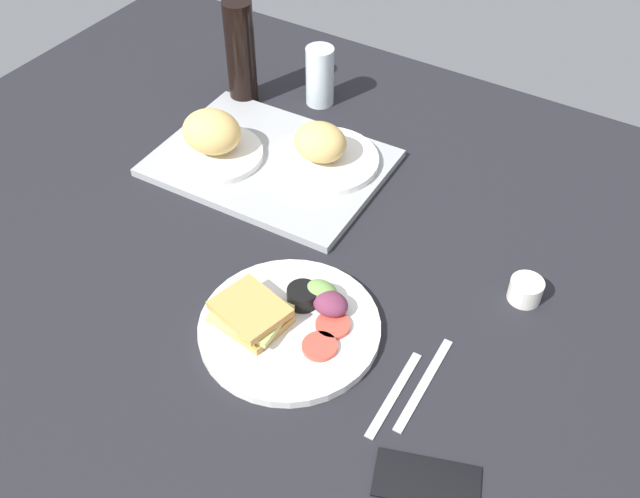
% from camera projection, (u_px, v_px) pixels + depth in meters
% --- Properties ---
extents(ground_plane, '(1.90, 1.50, 0.03)m').
position_uv_depth(ground_plane, '(301.00, 277.00, 1.27)').
color(ground_plane, black).
extents(serving_tray, '(0.46, 0.34, 0.02)m').
position_uv_depth(serving_tray, '(270.00, 163.00, 1.47)').
color(serving_tray, '#9EA0A3').
rests_on(serving_tray, ground_plane).
extents(bread_plate_near, '(0.19, 0.19, 0.10)m').
position_uv_depth(bread_plate_near, '(213.00, 139.00, 1.45)').
color(bread_plate_near, white).
rests_on(bread_plate_near, serving_tray).
extents(bread_plate_far, '(0.22, 0.22, 0.09)m').
position_uv_depth(bread_plate_far, '(323.00, 150.00, 1.43)').
color(bread_plate_far, white).
rests_on(bread_plate_far, serving_tray).
extents(plate_with_salad, '(0.29, 0.29, 0.05)m').
position_uv_depth(plate_with_salad, '(287.00, 321.00, 1.16)').
color(plate_with_salad, white).
rests_on(plate_with_salad, ground_plane).
extents(drinking_glass, '(0.06, 0.06, 0.13)m').
position_uv_depth(drinking_glass, '(320.00, 76.00, 1.59)').
color(drinking_glass, silver).
rests_on(drinking_glass, ground_plane).
extents(soda_bottle, '(0.06, 0.06, 0.24)m').
position_uv_depth(soda_bottle, '(241.00, 53.00, 1.56)').
color(soda_bottle, black).
rests_on(soda_bottle, ground_plane).
extents(espresso_cup, '(0.06, 0.06, 0.04)m').
position_uv_depth(espresso_cup, '(526.00, 290.00, 1.20)').
color(espresso_cup, silver).
rests_on(espresso_cup, ground_plane).
extents(fork, '(0.02, 0.17, 0.01)m').
position_uv_depth(fork, '(394.00, 394.00, 1.08)').
color(fork, '#B7B7BC').
rests_on(fork, ground_plane).
extents(knife, '(0.02, 0.19, 0.01)m').
position_uv_depth(knife, '(424.00, 383.00, 1.09)').
color(knife, '#B7B7BC').
rests_on(knife, ground_plane).
extents(cell_phone, '(0.16, 0.12, 0.01)m').
position_uv_depth(cell_phone, '(427.00, 481.00, 0.98)').
color(cell_phone, black).
rests_on(cell_phone, ground_plane).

